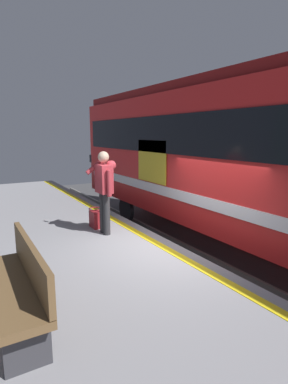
# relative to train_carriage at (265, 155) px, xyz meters

# --- Properties ---
(ground_plane) EXTENTS (26.97, 26.97, 0.00)m
(ground_plane) POSITION_rel_train_carriage_xyz_m (0.06, 2.33, -2.58)
(ground_plane) COLOR #3D3D3F
(platform) EXTENTS (17.98, 4.94, 1.03)m
(platform) POSITION_rel_train_carriage_xyz_m (0.06, 4.80, -2.07)
(platform) COLOR gray
(platform) RESTS_ON ground
(safety_line) EXTENTS (17.62, 0.16, 0.01)m
(safety_line) POSITION_rel_train_carriage_xyz_m (0.06, 2.63, -1.55)
(safety_line) COLOR yellow
(safety_line) RESTS_ON platform
(track_rail_near) EXTENTS (23.38, 0.08, 0.16)m
(track_rail_near) POSITION_rel_train_carriage_xyz_m (0.06, 0.71, -2.50)
(track_rail_near) COLOR slate
(track_rail_near) RESTS_ON ground
(track_rail_far) EXTENTS (23.38, 0.08, 0.16)m
(track_rail_far) POSITION_rel_train_carriage_xyz_m (0.06, -0.72, -2.50)
(track_rail_far) COLOR slate
(track_rail_far) RESTS_ON ground
(train_carriage) EXTENTS (13.57, 2.76, 4.09)m
(train_carriage) POSITION_rel_train_carriage_xyz_m (0.00, 0.00, 0.00)
(train_carriage) COLOR red
(train_carriage) RESTS_ON ground
(passenger) EXTENTS (0.57, 0.55, 1.67)m
(passenger) POSITION_rel_train_carriage_xyz_m (1.21, 3.20, -0.57)
(passenger) COLOR #262628
(passenger) RESTS_ON platform
(handbag) EXTENTS (0.32, 0.29, 0.43)m
(handbag) POSITION_rel_train_carriage_xyz_m (1.68, 3.23, -1.36)
(handbag) COLOR maroon
(handbag) RESTS_ON platform
(bench) EXTENTS (1.75, 0.44, 0.90)m
(bench) POSITION_rel_train_carriage_xyz_m (-1.19, 5.20, -1.06)
(bench) COLOR brown
(bench) RESTS_ON platform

